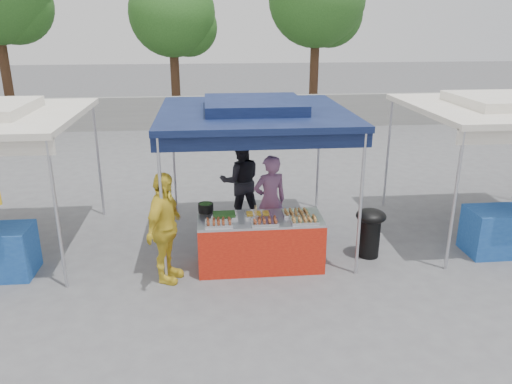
{
  "coord_description": "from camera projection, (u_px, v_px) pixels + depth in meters",
  "views": [
    {
      "loc": [
        -0.79,
        -7.44,
        3.85
      ],
      "look_at": [
        0.0,
        0.6,
        1.05
      ],
      "focal_mm": 35.0,
      "sensor_mm": 36.0,
      "label": 1
    }
  ],
  "objects": [
    {
      "name": "back_wall",
      "position": [
        229.0,
        112.0,
        18.48
      ],
      "size": [
        40.0,
        0.25,
        1.2
      ],
      "primitive_type": "cube",
      "color": "gray",
      "rests_on": "ground_plane"
    },
    {
      "name": "ground_plane",
      "position": [
        260.0,
        263.0,
        8.33
      ],
      "size": [
        80.0,
        80.0,
        0.0
      ],
      "primitive_type": "plane",
      "color": "#5A5A5D"
    },
    {
      "name": "food_tray_bl",
      "position": [
        224.0,
        216.0,
        7.97
      ],
      "size": [
        0.42,
        0.3,
        0.07
      ],
      "color": "silver",
      "rests_on": "vendor_table"
    },
    {
      "name": "food_tray_bm",
      "position": [
        258.0,
        214.0,
        8.02
      ],
      "size": [
        0.42,
        0.3,
        0.07
      ],
      "color": "silver",
      "rests_on": "vendor_table"
    },
    {
      "name": "vendor_woman",
      "position": [
        270.0,
        201.0,
        8.74
      ],
      "size": [
        0.69,
        0.55,
        1.67
      ],
      "primitive_type": "imported",
      "rotation": [
        0.0,
        0.0,
        3.41
      ],
      "color": "#8A587F",
      "rests_on": "ground_plane"
    },
    {
      "name": "crate_left",
      "position": [
        237.0,
        243.0,
        8.68
      ],
      "size": [
        0.55,
        0.39,
        0.33
      ],
      "primitive_type": "cube",
      "color": "#1435A3",
      "rests_on": "ground_plane"
    },
    {
      "name": "wok_burner",
      "position": [
        370.0,
        228.0,
        8.43
      ],
      "size": [
        0.51,
        0.51,
        0.86
      ],
      "rotation": [
        0.0,
        0.0,
        0.12
      ],
      "color": "black",
      "rests_on": "ground_plane"
    },
    {
      "name": "food_tray_fl",
      "position": [
        219.0,
        223.0,
        7.68
      ],
      "size": [
        0.42,
        0.3,
        0.07
      ],
      "color": "silver",
      "rests_on": "vendor_table"
    },
    {
      "name": "crate_stacked",
      "position": [
        277.0,
        220.0,
        8.85
      ],
      "size": [
        0.53,
        0.37,
        0.32
      ],
      "primitive_type": "cube",
      "color": "#1435A3",
      "rests_on": "crate_right"
    },
    {
      "name": "main_canopy",
      "position": [
        254.0,
        112.0,
        8.47
      ],
      "size": [
        3.2,
        3.2,
        2.57
      ],
      "color": "silver",
      "rests_on": "ground_plane"
    },
    {
      "name": "cooking_pot",
      "position": [
        206.0,
        208.0,
        8.19
      ],
      "size": [
        0.25,
        0.25,
        0.15
      ],
      "primitive_type": "cylinder",
      "color": "black",
      "rests_on": "vendor_table"
    },
    {
      "name": "skewer_cup",
      "position": [
        256.0,
        220.0,
        7.75
      ],
      "size": [
        0.09,
        0.09,
        0.11
      ],
      "primitive_type": "cylinder",
      "color": "silver",
      "rests_on": "vendor_table"
    },
    {
      "name": "food_tray_br",
      "position": [
        296.0,
        213.0,
        8.07
      ],
      "size": [
        0.42,
        0.3,
        0.07
      ],
      "color": "silver",
      "rests_on": "vendor_table"
    },
    {
      "name": "customer_person",
      "position": [
        165.0,
        228.0,
        7.52
      ],
      "size": [
        0.76,
        1.11,
        1.75
      ],
      "primitive_type": "imported",
      "rotation": [
        0.0,
        0.0,
        1.21
      ],
      "color": "yellow",
      "rests_on": "ground_plane"
    },
    {
      "name": "crate_right",
      "position": [
        276.0,
        237.0,
        8.96
      ],
      "size": [
        0.53,
        0.37,
        0.32
      ],
      "primitive_type": "cube",
      "color": "#1435A3",
      "rests_on": "ground_plane"
    },
    {
      "name": "tree_2",
      "position": [
        320.0,
        2.0,
        19.62
      ],
      "size": [
        3.82,
        3.82,
        6.56
      ],
      "color": "#412919",
      "rests_on": "ground_plane"
    },
    {
      "name": "vendor_table",
      "position": [
        260.0,
        242.0,
        8.1
      ],
      "size": [
        2.0,
        0.8,
        0.85
      ],
      "color": "red",
      "rests_on": "ground_plane"
    },
    {
      "name": "helper_man",
      "position": [
        241.0,
        181.0,
        9.8
      ],
      "size": [
        0.87,
        0.71,
        1.69
      ],
      "primitive_type": "imported",
      "rotation": [
        0.0,
        0.0,
        3.23
      ],
      "color": "black",
      "rests_on": "ground_plane"
    },
    {
      "name": "neighbor_stall_right",
      "position": [
        511.0,
        155.0,
        8.77
      ],
      "size": [
        3.2,
        3.2,
        2.57
      ],
      "color": "silver",
      "rests_on": "ground_plane"
    },
    {
      "name": "food_tray_fm",
      "position": [
        264.0,
        222.0,
        7.73
      ],
      "size": [
        0.42,
        0.3,
        0.07
      ],
      "color": "silver",
      "rests_on": "vendor_table"
    },
    {
      "name": "tree_1",
      "position": [
        176.0,
        17.0,
        19.44
      ],
      "size": [
        3.43,
        3.35,
        5.76
      ],
      "color": "#412919",
      "rests_on": "ground_plane"
    },
    {
      "name": "food_tray_fr",
      "position": [
        304.0,
        220.0,
        7.79
      ],
      "size": [
        0.42,
        0.3,
        0.07
      ],
      "color": "silver",
      "rests_on": "vendor_table"
    }
  ]
}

